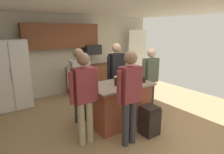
{
  "coord_description": "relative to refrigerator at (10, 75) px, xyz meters",
  "views": [
    {
      "loc": [
        -2.58,
        -3.25,
        2.13
      ],
      "look_at": [
        -0.13,
        0.25,
        1.05
      ],
      "focal_mm": 30.38,
      "sensor_mm": 36.0,
      "label": 1
    }
  ],
  "objects": [
    {
      "name": "glass_short_whisky",
      "position": [
        2.21,
        -2.38,
        0.09
      ],
      "size": [
        0.07,
        0.07,
        0.14
      ],
      "color": "#321217",
      "rests_on": "kitchen_island"
    },
    {
      "name": "kitchen_island",
      "position": [
        1.87,
        -2.43,
        -0.46
      ],
      "size": [
        1.43,
        0.88,
        0.96
      ],
      "color": "#9E4C33",
      "rests_on": "ground"
    },
    {
      "name": "ceiling",
      "position": [
        2.0,
        -2.38,
        1.66
      ],
      "size": [
        7.04,
        7.04,
        0.0
      ],
      "primitive_type": "plane",
      "color": "white"
    },
    {
      "name": "french_door_window_panel",
      "position": [
        4.6,
        0.02,
        0.16
      ],
      "size": [
        0.9,
        0.06,
        2.0
      ],
      "primitive_type": "cube",
      "color": "white",
      "rests_on": "ground"
    },
    {
      "name": "person_guest_by_door",
      "position": [
        1.53,
        -3.18,
        0.09
      ],
      "size": [
        0.57,
        0.23,
        1.77
      ],
      "rotation": [
        0.0,
        0.0,
        1.14
      ],
      "color": "#383842",
      "rests_on": "ground"
    },
    {
      "name": "cabinet_run_lower",
      "position": [
        2.6,
        0.1,
        -0.49
      ],
      "size": [
        1.8,
        0.63,
        0.9
      ],
      "color": "brown",
      "rests_on": "ground"
    },
    {
      "name": "microwave_over_range",
      "position": [
        2.6,
        0.12,
        0.51
      ],
      "size": [
        0.56,
        0.4,
        0.32
      ],
      "primitive_type": "cube",
      "color": "black"
    },
    {
      "name": "person_guest_left",
      "position": [
        2.93,
        -2.33,
        0.03
      ],
      "size": [
        0.57,
        0.22,
        1.67
      ],
      "rotation": [
        0.0,
        0.0,
        -3.05
      ],
      "color": "#383842",
      "rests_on": "ground"
    },
    {
      "name": "person_elder_center",
      "position": [
        1.18,
        -1.82,
        0.07
      ],
      "size": [
        0.57,
        0.23,
        1.73
      ],
      "rotation": [
        0.0,
        0.0,
        -0.72
      ],
      "color": "#383842",
      "rests_on": "ground"
    },
    {
      "name": "cabinet_run_upper",
      "position": [
        1.6,
        0.22,
        0.99
      ],
      "size": [
        2.4,
        0.38,
        0.75
      ],
      "color": "brown"
    },
    {
      "name": "mug_blue_stoneware",
      "position": [
        1.95,
        -2.17,
        0.07
      ],
      "size": [
        0.13,
        0.09,
        0.11
      ],
      "color": "white",
      "rests_on": "kitchen_island"
    },
    {
      "name": "person_host_foreground",
      "position": [
        0.87,
        -2.69,
        0.07
      ],
      "size": [
        0.57,
        0.23,
        1.74
      ],
      "rotation": [
        0.0,
        0.0,
        0.26
      ],
      "color": "tan",
      "rests_on": "ground"
    },
    {
      "name": "glass_stout_tall",
      "position": [
        1.73,
        -2.47,
        0.1
      ],
      "size": [
        0.06,
        0.06,
        0.17
      ],
      "color": "black",
      "rests_on": "kitchen_island"
    },
    {
      "name": "refrigerator",
      "position": [
        0.0,
        0.0,
        0.0
      ],
      "size": [
        0.94,
        0.76,
        1.88
      ],
      "color": "white",
      "rests_on": "ground"
    },
    {
      "name": "tumbler_amber",
      "position": [
        2.39,
        -2.65,
        0.08
      ],
      "size": [
        0.07,
        0.07,
        0.12
      ],
      "color": "black",
      "rests_on": "kitchen_island"
    },
    {
      "name": "person_guest_right",
      "position": [
        2.3,
        -1.7,
        0.1
      ],
      "size": [
        0.57,
        0.24,
        1.79
      ],
      "rotation": [
        0.0,
        0.0,
        -2.11
      ],
      "color": "tan",
      "rests_on": "ground"
    },
    {
      "name": "trash_bin",
      "position": [
        2.1,
        -3.15,
        -0.64
      ],
      "size": [
        0.34,
        0.34,
        0.61
      ],
      "color": "black",
      "rests_on": "ground"
    },
    {
      "name": "floor",
      "position": [
        2.0,
        -2.38,
        -0.94
      ],
      "size": [
        7.04,
        7.04,
        0.0
      ],
      "primitive_type": "plane",
      "color": "tan",
      "rests_on": "ground"
    },
    {
      "name": "back_wall",
      "position": [
        2.0,
        0.42,
        0.36
      ],
      "size": [
        6.4,
        0.1,
        2.6
      ],
      "primitive_type": "cube",
      "color": "beige",
      "rests_on": "ground"
    }
  ]
}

